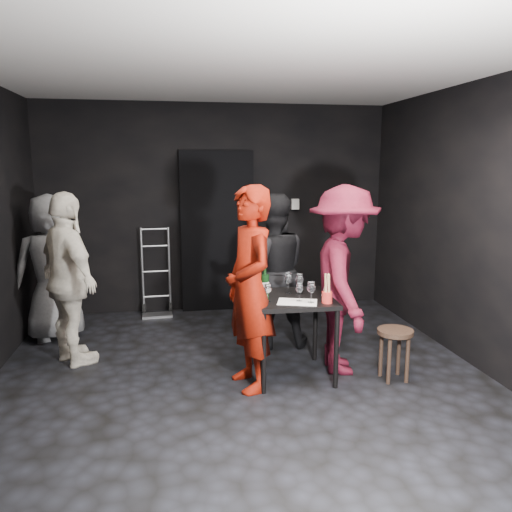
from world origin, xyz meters
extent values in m
cube|color=black|center=(0.00, 0.00, 0.00)|extent=(4.50, 5.00, 0.02)
cube|color=silver|center=(0.00, 0.00, 2.70)|extent=(4.50, 5.00, 0.02)
cube|color=black|center=(0.00, 2.50, 1.35)|extent=(4.50, 0.04, 2.70)
cube|color=black|center=(0.00, -2.50, 1.35)|extent=(4.50, 0.04, 2.70)
cube|color=black|center=(2.25, 0.00, 1.35)|extent=(0.04, 5.00, 2.70)
cube|color=black|center=(0.00, 2.44, 1.05)|extent=(0.95, 0.10, 2.10)
cube|color=#B7B7B2|center=(0.85, 2.45, 1.45)|extent=(0.12, 0.06, 0.12)
cube|color=#B7B7B2|center=(1.05, 2.45, 1.40)|extent=(0.10, 0.06, 0.14)
cylinder|color=#B2B2B7|center=(-0.98, 2.35, 0.57)|extent=(0.03, 0.03, 1.14)
cylinder|color=#B2B2B7|center=(-0.64, 2.35, 0.57)|extent=(0.03, 0.03, 1.14)
cube|color=#B2B2B7|center=(-0.81, 2.23, 0.01)|extent=(0.38, 0.21, 0.03)
cylinder|color=black|center=(-0.98, 2.38, 0.08)|extent=(0.04, 0.16, 0.16)
cylinder|color=black|center=(-0.64, 2.38, 0.08)|extent=(0.04, 0.16, 0.16)
cube|color=black|center=(0.46, 0.18, 0.73)|extent=(0.72, 0.72, 0.04)
cylinder|color=black|center=(0.14, -0.14, 0.35)|extent=(0.04, 0.04, 0.71)
cylinder|color=black|center=(0.78, -0.14, 0.35)|extent=(0.04, 0.04, 0.71)
cylinder|color=black|center=(0.14, 0.50, 0.35)|extent=(0.04, 0.04, 0.71)
cylinder|color=black|center=(0.78, 0.50, 0.35)|extent=(0.04, 0.04, 0.71)
cylinder|color=#35231B|center=(1.35, -0.07, 0.45)|extent=(0.32, 0.32, 0.04)
cylinder|color=#35231B|center=(1.44, 0.02, 0.21)|extent=(0.04, 0.04, 0.41)
cylinder|color=#35231B|center=(1.26, 0.02, 0.21)|extent=(0.04, 0.04, 0.41)
cylinder|color=#35231B|center=(1.26, -0.15, 0.21)|extent=(0.04, 0.04, 0.41)
cylinder|color=#35231B|center=(1.44, -0.15, 0.21)|extent=(0.04, 0.04, 0.41)
imported|color=maroon|center=(0.04, 0.02, 1.03)|extent=(0.64, 0.84, 2.07)
imported|color=black|center=(0.44, 0.99, 0.88)|extent=(0.88, 0.51, 1.77)
imported|color=#510D1D|center=(0.96, 0.24, 1.02)|extent=(0.81, 1.39, 2.03)
imported|color=white|center=(-1.57, 0.82, 0.94)|extent=(1.06, 1.20, 1.88)
imported|color=slate|center=(-1.90, 1.60, 0.87)|extent=(0.96, 0.70, 1.75)
cube|color=white|center=(0.46, -0.01, 0.75)|extent=(0.39, 0.32, 0.00)
cylinder|color=black|center=(0.20, 0.14, 0.86)|extent=(0.07, 0.07, 0.22)
cylinder|color=black|center=(0.20, 0.14, 1.02)|extent=(0.03, 0.03, 0.09)
cylinder|color=white|center=(0.20, 0.14, 0.87)|extent=(0.08, 0.08, 0.07)
cylinder|color=red|center=(0.70, -0.07, 0.80)|extent=(0.09, 0.09, 0.10)
camera|label=1|loc=(-0.60, -4.05, 1.93)|focal=35.00mm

